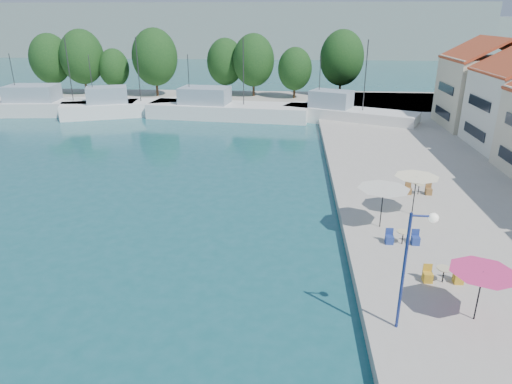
# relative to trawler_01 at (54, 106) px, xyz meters

# --- Properties ---
(quay_far) EXTENTS (90.00, 16.00, 0.60)m
(quay_far) POSITION_rel_trawler_01_xyz_m (20.92, 10.18, -0.77)
(quay_far) COLOR #A6A196
(quay_far) RESTS_ON ground
(hill_west) EXTENTS (180.00, 40.00, 16.00)m
(hill_west) POSITION_rel_trawler_01_xyz_m (-1.08, 103.18, 6.93)
(hill_west) COLOR gray
(hill_west) RESTS_ON ground
(hill_east) EXTENTS (140.00, 40.00, 12.00)m
(hill_east) POSITION_rel_trawler_01_xyz_m (68.92, 123.18, 4.93)
(hill_east) COLOR gray
(hill_east) RESTS_ON ground
(building_06) EXTENTS (9.00, 8.80, 10.20)m
(building_06) POSITION_rel_trawler_01_xyz_m (52.92, -5.82, 4.43)
(building_06) COLOR beige
(building_06) RESTS_ON quay_right
(trawler_01) EXTENTS (21.41, 7.60, 10.20)m
(trawler_01) POSITION_rel_trawler_01_xyz_m (0.00, 0.00, 0.00)
(trawler_01) COLOR silver
(trawler_01) RESTS_ON ground
(trawler_02) EXTENTS (17.18, 9.99, 10.20)m
(trawler_02) POSITION_rel_trawler_01_xyz_m (9.77, -0.20, 0.00)
(trawler_02) COLOR white
(trawler_02) RESTS_ON ground
(trawler_03) EXTENTS (20.83, 7.44, 10.20)m
(trawler_03) POSITION_rel_trawler_01_xyz_m (22.98, -0.60, 0.00)
(trawler_03) COLOR white
(trawler_03) RESTS_ON ground
(trawler_04) EXTENTS (16.33, 10.34, 10.20)m
(trawler_04) POSITION_rel_trawler_01_xyz_m (38.21, -2.62, 0.00)
(trawler_04) COLOR silver
(trawler_04) RESTS_ON ground
(tree_01) EXTENTS (6.24, 6.24, 9.24)m
(tree_01) POSITION_rel_trawler_01_xyz_m (-6.69, 13.39, 4.87)
(tree_01) COLOR #3F2B19
(tree_01) RESTS_ON quay_far
(tree_02) EXTENTS (6.68, 6.68, 9.89)m
(tree_02) POSITION_rel_trawler_01_xyz_m (-1.27, 13.04, 5.24)
(tree_02) COLOR #3F2B19
(tree_02) RESTS_ON quay_far
(tree_03) EXTENTS (4.72, 4.72, 6.99)m
(tree_03) POSITION_rel_trawler_01_xyz_m (3.46, 13.50, 3.56)
(tree_03) COLOR #3F2B19
(tree_03) RESTS_ON quay_far
(tree_04) EXTENTS (6.83, 6.83, 10.11)m
(tree_04) POSITION_rel_trawler_01_xyz_m (10.65, 11.92, 5.37)
(tree_04) COLOR #3F2B19
(tree_04) RESTS_ON quay_far
(tree_05) EXTENTS (5.78, 5.78, 8.56)m
(tree_05) POSITION_rel_trawler_01_xyz_m (20.99, 15.06, 4.47)
(tree_05) COLOR #3F2B19
(tree_05) RESTS_ON quay_far
(tree_06) EXTENTS (6.30, 6.30, 9.32)m
(tree_06) POSITION_rel_trawler_01_xyz_m (25.60, 13.14, 4.91)
(tree_06) COLOR #3F2B19
(tree_06) RESTS_ON quay_far
(tree_07) EXTENTS (5.04, 5.04, 7.47)m
(tree_07) POSITION_rel_trawler_01_xyz_m (31.91, 11.61, 3.84)
(tree_07) COLOR #3F2B19
(tree_07) RESTS_ON quay_far
(tree_08) EXTENTS (6.68, 6.68, 9.88)m
(tree_08) POSITION_rel_trawler_01_xyz_m (39.01, 14.53, 5.24)
(tree_08) COLOR #3F2B19
(tree_08) RESTS_ON quay_far
(umbrella_pink) EXTENTS (2.67, 2.67, 2.23)m
(umbrella_pink) POSITION_rel_trawler_01_xyz_m (39.43, -42.13, 1.52)
(umbrella_pink) COLOR black
(umbrella_pink) RESTS_ON quay_right
(umbrella_white) EXTENTS (3.00, 3.00, 2.43)m
(umbrella_white) POSITION_rel_trawler_01_xyz_m (37.08, -33.46, 1.71)
(umbrella_white) COLOR black
(umbrella_white) RESTS_ON quay_right
(umbrella_cream) EXTENTS (2.70, 2.70, 2.51)m
(umbrella_cream) POSITION_rel_trawler_01_xyz_m (39.42, -31.42, 1.79)
(umbrella_cream) COLOR black
(umbrella_cream) RESTS_ON quay_right
(cafe_table_01) EXTENTS (1.82, 0.70, 0.76)m
(cafe_table_01) POSITION_rel_trawler_01_xyz_m (38.97, -39.37, -0.18)
(cafe_table_01) COLOR black
(cafe_table_01) RESTS_ON quay_right
(cafe_table_02) EXTENTS (1.82, 0.70, 0.76)m
(cafe_table_02) POSITION_rel_trawler_01_xyz_m (37.92, -35.58, -0.18)
(cafe_table_02) COLOR black
(cafe_table_02) RESTS_ON quay_right
(cafe_table_03) EXTENTS (1.82, 0.70, 0.76)m
(cafe_table_03) POSITION_rel_trawler_01_xyz_m (40.66, -27.89, -0.18)
(cafe_table_03) COLOR black
(cafe_table_03) RESTS_ON quay_right
(street_lamp) EXTENTS (1.04, 0.36, 5.03)m
(street_lamp) POSITION_rel_trawler_01_xyz_m (36.45, -42.90, 3.02)
(street_lamp) COLOR navy
(street_lamp) RESTS_ON quay_right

